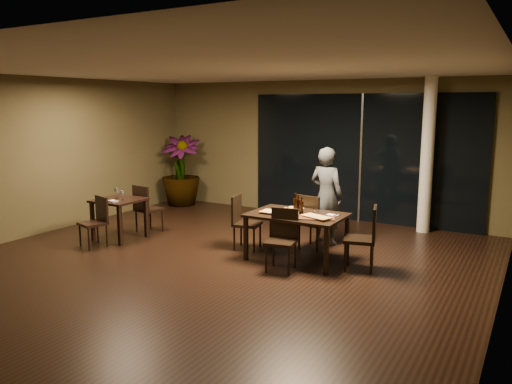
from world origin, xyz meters
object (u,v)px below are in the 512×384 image
(chair_main_far, at_px, (311,219))
(chair_side_near, at_px, (97,219))
(side_table, at_px, (119,206))
(chair_side_far, at_px, (146,206))
(potted_plant, at_px, (181,171))
(bottle_a, at_px, (295,203))
(bottle_b, at_px, (302,206))
(chair_main_right, at_px, (366,235))
(chair_main_left, at_px, (243,219))
(diner, at_px, (326,196))
(main_table, at_px, (297,218))
(bottle_c, at_px, (298,204))
(chair_main_near, at_px, (283,236))

(chair_main_far, distance_m, chair_side_near, 3.77)
(side_table, height_order, chair_side_far, chair_side_far)
(potted_plant, bearing_deg, bottle_a, -30.51)
(chair_main_far, xyz_separation_m, bottle_b, (0.09, -0.62, 0.36))
(chair_main_right, height_order, chair_side_near, chair_main_right)
(side_table, xyz_separation_m, potted_plant, (-1.00, 3.08, 0.24))
(chair_main_right, bearing_deg, chair_main_left, -105.43)
(diner, relative_size, bottle_b, 6.22)
(bottle_a, xyz_separation_m, bottle_b, (0.11, -0.00, -0.03))
(chair_main_far, bearing_deg, main_table, 100.92)
(side_table, relative_size, diner, 0.46)
(chair_side_far, xyz_separation_m, bottle_c, (3.27, -0.01, 0.37))
(main_table, relative_size, bottle_a, 4.50)
(chair_main_left, distance_m, chair_side_far, 2.21)
(chair_main_far, relative_size, chair_side_near, 1.09)
(diner, bearing_deg, bottle_a, 93.63)
(side_table, bearing_deg, chair_main_right, 6.80)
(diner, height_order, potted_plant, diner)
(side_table, bearing_deg, chair_main_left, 13.99)
(side_table, relative_size, chair_main_far, 0.84)
(chair_main_far, distance_m, chair_main_right, 1.29)
(bottle_b, bearing_deg, chair_main_right, 1.53)
(chair_main_right, relative_size, chair_side_near, 1.11)
(side_table, distance_m, chair_main_left, 2.41)
(side_table, distance_m, chair_main_right, 4.56)
(diner, xyz_separation_m, bottle_b, (0.02, -1.10, 0.02))
(chair_main_right, relative_size, bottle_b, 3.50)
(chair_main_near, height_order, bottle_c, bottle_c)
(side_table, bearing_deg, bottle_c, 9.58)
(chair_main_far, xyz_separation_m, chair_main_near, (0.04, -1.18, -0.02))
(chair_side_near, xyz_separation_m, bottle_a, (3.35, 1.07, 0.43))
(chair_main_far, bearing_deg, bottle_c, 99.58)
(chair_main_left, height_order, chair_side_far, chair_side_far)
(main_table, bearing_deg, chair_main_right, 2.01)
(diner, relative_size, bottle_a, 5.22)
(chair_side_far, relative_size, bottle_c, 3.17)
(potted_plant, bearing_deg, chair_side_near, -74.44)
(chair_main_far, height_order, bottle_c, bottle_c)
(chair_main_left, bearing_deg, chair_side_near, 103.96)
(chair_main_far, relative_size, bottle_b, 3.42)
(main_table, distance_m, side_table, 3.44)
(chair_main_left, distance_m, chair_main_right, 2.19)
(potted_plant, bearing_deg, chair_main_near, -35.28)
(side_table, bearing_deg, bottle_b, 8.38)
(chair_main_far, distance_m, diner, 0.59)
(chair_side_near, bearing_deg, chair_main_far, 42.20)
(side_table, distance_m, chair_side_near, 0.58)
(chair_side_near, bearing_deg, chair_main_left, 41.71)
(bottle_b, bearing_deg, main_table, -171.16)
(chair_main_far, height_order, chair_main_near, chair_main_far)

